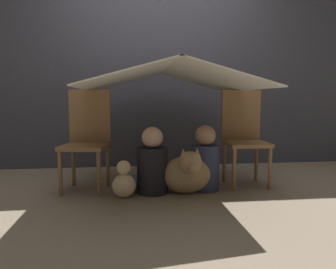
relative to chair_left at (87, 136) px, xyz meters
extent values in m
plane|color=gray|center=(0.75, -0.27, -0.50)|extent=(8.80, 8.80, 0.00)
cube|color=#3D3D47|center=(0.75, 1.01, 0.75)|extent=(7.00, 0.05, 2.50)
cylinder|color=brown|center=(-0.21, -0.22, -0.30)|extent=(0.04, 0.04, 0.40)
cylinder|color=brown|center=(0.12, -0.28, -0.30)|extent=(0.04, 0.04, 0.40)
cylinder|color=brown|center=(-0.15, 0.12, -0.30)|extent=(0.04, 0.04, 0.40)
cylinder|color=brown|center=(0.18, 0.06, -0.30)|extent=(0.04, 0.04, 0.40)
cube|color=brown|center=(-0.01, -0.08, -0.09)|extent=(0.46, 0.46, 0.04)
cube|color=brown|center=(0.02, 0.10, 0.18)|extent=(0.40, 0.10, 0.50)
cylinder|color=brown|center=(1.35, -0.25, -0.30)|extent=(0.04, 0.04, 0.40)
cylinder|color=brown|center=(1.69, -0.25, -0.30)|extent=(0.04, 0.04, 0.40)
cylinder|color=brown|center=(1.35, 0.09, -0.30)|extent=(0.04, 0.04, 0.40)
cylinder|color=brown|center=(1.69, 0.09, -0.30)|extent=(0.04, 0.04, 0.40)
cube|color=brown|center=(1.52, -0.08, -0.09)|extent=(0.40, 0.40, 0.04)
cube|color=brown|center=(1.52, 0.10, 0.18)|extent=(0.40, 0.04, 0.50)
cube|color=silver|center=(0.37, -0.08, 0.54)|extent=(0.77, 1.58, 0.22)
cube|color=silver|center=(1.14, -0.08, 0.54)|extent=(0.77, 1.58, 0.22)
cube|color=silver|center=(0.75, -0.08, 0.65)|extent=(0.04, 1.58, 0.01)
cylinder|color=black|center=(0.60, -0.22, -0.29)|extent=(0.28, 0.28, 0.41)
sphere|color=#D6A884|center=(0.60, -0.22, 0.01)|extent=(0.19, 0.19, 0.19)
cylinder|color=#2D3351|center=(1.09, -0.17, -0.29)|extent=(0.26, 0.26, 0.42)
sphere|color=#9E7556|center=(1.09, -0.17, 0.01)|extent=(0.19, 0.19, 0.19)
ellipsoid|color=#9E7F56|center=(0.90, -0.26, -0.33)|extent=(0.44, 0.25, 0.34)
sphere|color=#9E7F56|center=(0.90, -0.43, -0.19)|extent=(0.20, 0.20, 0.20)
ellipsoid|color=#9E7F56|center=(0.90, -0.52, -0.21)|extent=(0.08, 0.10, 0.07)
cone|color=#9E7F56|center=(0.84, -0.43, -0.11)|extent=(0.07, 0.07, 0.09)
cone|color=#9E7F56|center=(0.96, -0.43, -0.11)|extent=(0.07, 0.07, 0.09)
cube|color=#4C7FB2|center=(0.49, -0.05, -0.45)|extent=(0.38, 0.30, 0.10)
sphere|color=beige|center=(0.34, -0.32, -0.40)|extent=(0.20, 0.20, 0.20)
sphere|color=beige|center=(0.34, -0.32, -0.24)|extent=(0.12, 0.12, 0.12)
camera|label=1|loc=(0.38, -3.11, 0.35)|focal=35.00mm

